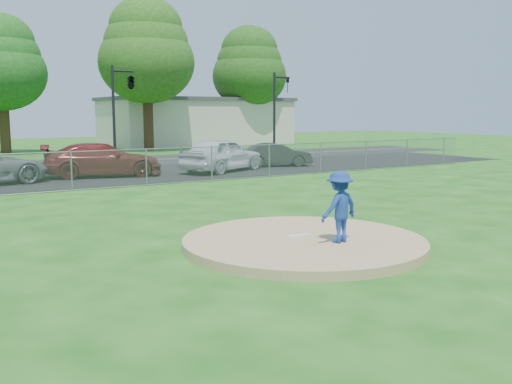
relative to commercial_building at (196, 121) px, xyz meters
The scene contains 16 objects.
ground 32.32m from the commercial_building, 119.74° to the right, with size 120.00×120.00×0.00m, color #175011.
pitchers_mound 41.28m from the commercial_building, 112.83° to the right, with size 5.40×5.40×0.20m, color tan.
pitching_rubber 41.09m from the commercial_building, 112.94° to the right, with size 0.60×0.15×0.04m, color white.
chain_link_fence 30.56m from the commercial_building, 121.61° to the right, with size 40.00×0.06×1.50m, color gray.
parking_lot 26.89m from the commercial_building, 126.66° to the right, with size 50.00×8.00×0.01m, color black.
street 21.37m from the commercial_building, 138.81° to the right, with size 60.00×7.00×0.01m, color black.
commercial_building is the anchor object (origin of this frame).
tree_center 17.99m from the commercial_building, 166.76° to the right, with size 6.16×6.16×9.84m.
tree_right 10.73m from the commercial_building, 139.40° to the right, with size 7.28×7.28×11.63m.
tree_far_right 7.00m from the commercial_building, 36.87° to the right, with size 6.72×6.72×10.74m.
traffic_signal_center 20.17m from the commercial_building, 126.94° to the right, with size 1.42×2.48×5.60m.
traffic_signal_right 16.14m from the commercial_building, 96.29° to the right, with size 1.28×0.20×5.60m.
pitcher 41.75m from the commercial_building, 111.94° to the right, with size 0.99×0.57×1.54m, color navy.
parked_car_darkred 26.75m from the commercial_building, 125.45° to the right, with size 2.19×5.38×1.56m, color maroon.
parked_car_pearl 24.68m from the commercial_building, 113.10° to the right, with size 2.02×5.02×1.71m, color silver.
parked_car_charcoal 22.58m from the commercial_building, 104.81° to the right, with size 1.35×3.88×1.28m, color #272729.
Camera 1 is at (-7.50, -9.95, 2.97)m, focal length 40.00 mm.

